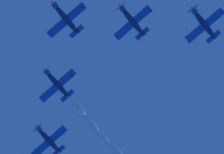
{
  "coord_description": "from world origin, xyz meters",
  "views": [
    {
      "loc": [
        -11.58,
        -17.22,
        2.14
      ],
      "look_at": [
        12.11,
        -0.28,
        82.54
      ],
      "focal_mm": 69.19,
      "sensor_mm": 36.0,
      "label": 1
    }
  ],
  "objects_px": {
    "airplane_right_wingman": "(57,83)",
    "airplane_outer_left": "(203,23)",
    "airplane_left_wingman": "(132,20)",
    "airplane_lead": "(65,18)",
    "airplane_outer_right": "(48,139)"
  },
  "relations": [
    {
      "from": "airplane_right_wingman",
      "to": "airplane_outer_left",
      "type": "height_order",
      "value": "airplane_right_wingman"
    },
    {
      "from": "airplane_left_wingman",
      "to": "airplane_outer_left",
      "type": "bearing_deg",
      "value": -52.98
    },
    {
      "from": "airplane_lead",
      "to": "airplane_left_wingman",
      "type": "bearing_deg",
      "value": -51.28
    },
    {
      "from": "airplane_right_wingman",
      "to": "airplane_outer_left",
      "type": "distance_m",
      "value": 31.6
    },
    {
      "from": "airplane_right_wingman",
      "to": "airplane_outer_right",
      "type": "relative_size",
      "value": 0.99
    },
    {
      "from": "airplane_lead",
      "to": "airplane_right_wingman",
      "type": "bearing_deg",
      "value": 45.38
    },
    {
      "from": "airplane_lead",
      "to": "airplane_outer_left",
      "type": "xyz_separation_m",
      "value": [
        16.3,
        -20.98,
        0.06
      ]
    },
    {
      "from": "airplane_outer_left",
      "to": "airplane_outer_right",
      "type": "xyz_separation_m",
      "value": [
        2.12,
        39.68,
        -0.62
      ]
    },
    {
      "from": "airplane_outer_left",
      "to": "airplane_right_wingman",
      "type": "bearing_deg",
      "value": 101.86
    },
    {
      "from": "airplane_outer_right",
      "to": "airplane_right_wingman",
      "type": "bearing_deg",
      "value": -134.49
    },
    {
      "from": "airplane_lead",
      "to": "airplane_outer_left",
      "type": "relative_size",
      "value": 0.99
    },
    {
      "from": "airplane_lead",
      "to": "airplane_right_wingman",
      "type": "distance_m",
      "value": 13.98
    },
    {
      "from": "airplane_lead",
      "to": "airplane_outer_left",
      "type": "bearing_deg",
      "value": -52.16
    },
    {
      "from": "airplane_lead",
      "to": "airplane_outer_left",
      "type": "height_order",
      "value": "airplane_outer_left"
    },
    {
      "from": "airplane_left_wingman",
      "to": "airplane_right_wingman",
      "type": "xyz_separation_m",
      "value": [
        1.8,
        19.92,
        -0.09
      ]
    }
  ]
}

